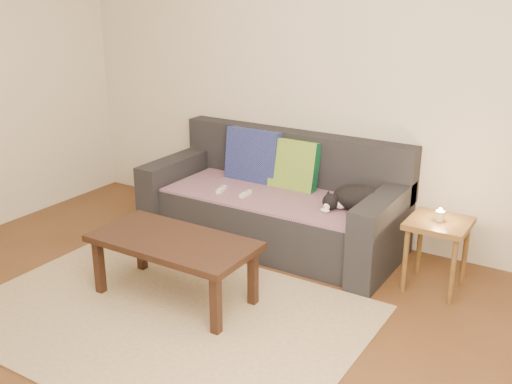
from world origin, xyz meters
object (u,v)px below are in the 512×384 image
sofa (275,206)px  wii_remote_a (221,190)px  wii_remote_b (246,194)px  cat (354,198)px  side_table (438,233)px  coffee_table (173,247)px

sofa → wii_remote_a: size_ratio=14.00×
wii_remote_a → wii_remote_b: 0.22m
sofa → cat: bearing=-4.8°
sofa → side_table: 1.37m
wii_remote_a → side_table: (1.73, 0.13, -0.04)m
sofa → cat: sofa is taller
wii_remote_a → coffee_table: 1.00m
coffee_table → sofa: bearing=86.2°
sofa → coffee_table: 1.21m
cat → side_table: (0.65, -0.05, -0.11)m
cat → coffee_table: (-0.80, -1.14, -0.14)m
sofa → side_table: (1.36, -0.11, 0.11)m
wii_remote_b → side_table: (1.50, 0.11, -0.04)m
sofa → side_table: bearing=-4.7°
sofa → wii_remote_a: (-0.36, -0.24, 0.15)m
wii_remote_b → wii_remote_a: bearing=90.1°
sofa → coffee_table: sofa is taller
sofa → cat: (0.72, -0.06, 0.22)m
cat → side_table: bearing=-4.2°
cat → wii_remote_a: bearing=-170.1°
wii_remote_b → coffee_table: bearing=179.3°
sofa → wii_remote_a: 0.46m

